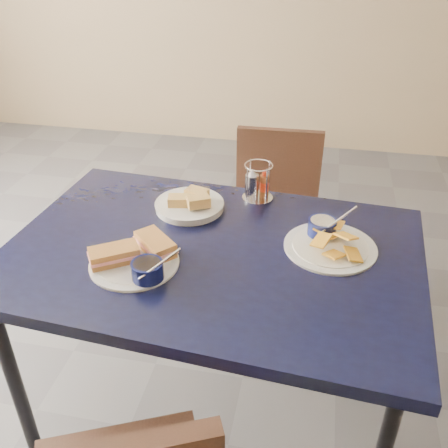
% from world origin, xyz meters
% --- Properties ---
extents(ground, '(6.00, 6.00, 0.00)m').
position_xyz_m(ground, '(0.00, 0.00, 0.00)').
color(ground, '#4E4D52').
rests_on(ground, ground).
extents(dining_table, '(1.32, 0.93, 0.75)m').
position_xyz_m(dining_table, '(-0.08, -0.17, 0.69)').
color(dining_table, black).
rests_on(dining_table, ground).
extents(chair_far, '(0.40, 0.38, 0.82)m').
position_xyz_m(chair_far, '(0.04, 0.60, 0.47)').
color(chair_far, black).
rests_on(chair_far, ground).
extents(sandwich_plate, '(0.30, 0.27, 0.12)m').
position_xyz_m(sandwich_plate, '(-0.28, -0.29, 0.78)').
color(sandwich_plate, white).
rests_on(sandwich_plate, dining_table).
extents(plantain_plate, '(0.28, 0.28, 0.12)m').
position_xyz_m(plantain_plate, '(0.26, -0.08, 0.77)').
color(plantain_plate, white).
rests_on(plantain_plate, dining_table).
extents(bread_basket, '(0.23, 0.23, 0.07)m').
position_xyz_m(bread_basket, '(-0.21, 0.05, 0.77)').
color(bread_basket, white).
rests_on(bread_basket, dining_table).
extents(condiment_caddy, '(0.11, 0.11, 0.14)m').
position_xyz_m(condiment_caddy, '(0.00, 0.18, 0.81)').
color(condiment_caddy, silver).
rests_on(condiment_caddy, dining_table).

